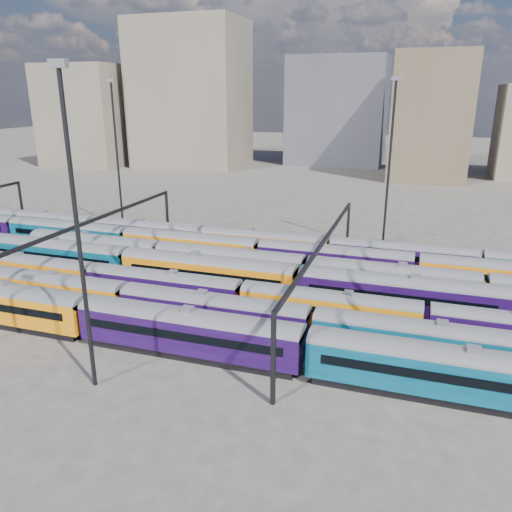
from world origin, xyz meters
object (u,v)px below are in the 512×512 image
(rake_1, at_px, (125,297))
(mast_2, at_px, (77,224))
(rake_2, at_px, (242,294))
(rake_0, at_px, (86,312))

(rake_1, bearing_deg, mast_2, -70.02)
(rake_1, xyz_separation_m, rake_2, (11.43, 5.00, -0.14))
(rake_1, relative_size, mast_2, 4.74)
(rake_1, bearing_deg, rake_2, 23.62)
(rake_0, bearing_deg, rake_1, 75.79)
(rake_1, bearing_deg, rake_0, -104.21)
(rake_0, distance_m, rake_2, 16.17)
(rake_2, xyz_separation_m, mast_2, (-7.07, -17.00, 11.50))
(rake_2, bearing_deg, rake_0, -141.78)
(mast_2, bearing_deg, rake_0, 128.81)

